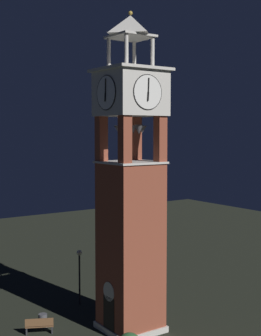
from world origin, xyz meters
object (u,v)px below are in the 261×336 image
at_px(clock_tower, 130,201).
at_px(lamp_post, 79,267).
at_px(park_bench, 39,326).
at_px(trash_bin, 43,321).

distance_m(clock_tower, lamp_post, 7.36).
distance_m(park_bench, trash_bin, 0.99).
bearing_deg(clock_tower, lamp_post, -175.61).
relative_size(clock_tower, lamp_post, 4.93).
bearing_deg(trash_bin, lamp_post, 119.89).
relative_size(clock_tower, park_bench, 11.25).
distance_m(clock_tower, trash_bin, 8.89).
bearing_deg(clock_tower, park_bench, -117.99).
distance_m(park_bench, lamp_post, 5.54).
distance_m(clock_tower, park_bench, 8.85).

